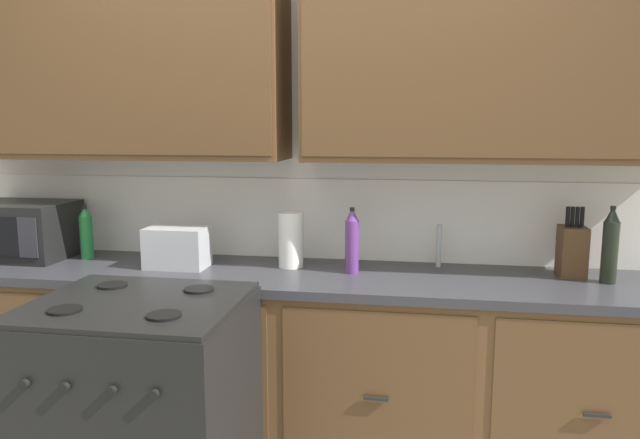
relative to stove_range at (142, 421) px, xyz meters
The scene contains 11 objects.
wall_unit 1.50m from the stove_range, 62.02° to the left, with size 4.57×0.40×2.40m.
counter_run 0.77m from the stove_range, 55.19° to the left, with size 3.40×0.64×0.91m.
stove_range is the anchor object (origin of this frame).
microwave 1.32m from the stove_range, 143.98° to the left, with size 0.48×0.37×0.28m.
toaster 0.83m from the stove_range, 99.49° to the left, with size 0.28×0.18×0.19m.
knife_block 1.93m from the stove_range, 24.65° to the left, with size 0.11×0.14×0.31m.
sink_faucet 1.49m from the stove_range, 37.24° to the left, with size 0.02×0.02×0.20m, color #B2B5BA.
paper_towel_roll 1.01m from the stove_range, 59.94° to the left, with size 0.12×0.12×0.26m, color white.
bottle_dark 2.02m from the stove_range, 20.25° to the left, with size 0.07×0.07×0.33m.
bottle_violet 1.13m from the stove_range, 42.57° to the left, with size 0.06×0.06×0.30m.
bottle_green 1.12m from the stove_range, 130.72° to the left, with size 0.06×0.06×0.27m.
Camera 1 is at (0.57, -2.26, 1.57)m, focal length 33.16 mm.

